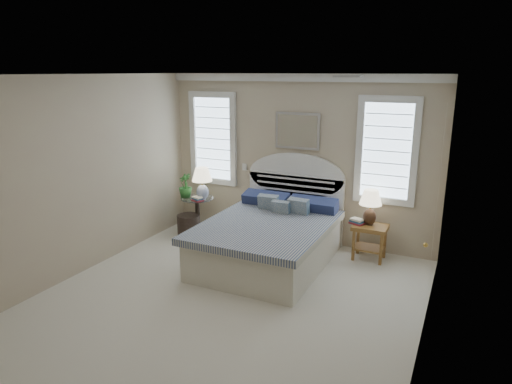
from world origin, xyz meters
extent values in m
cube|color=beige|center=(0.00, 0.00, 0.00)|extent=(4.50, 5.00, 0.01)
cube|color=white|center=(0.00, 0.00, 2.70)|extent=(4.50, 5.00, 0.01)
cube|color=tan|center=(0.00, 2.50, 1.35)|extent=(4.50, 0.02, 2.70)
cube|color=tan|center=(-2.25, 0.00, 1.35)|extent=(0.02, 5.00, 2.70)
cube|color=tan|center=(2.25, 0.00, 1.35)|extent=(0.02, 5.00, 2.70)
cube|color=silver|center=(0.00, 2.46, 2.64)|extent=(4.50, 0.08, 0.12)
cube|color=#B2B2B2|center=(1.20, 0.80, 2.68)|extent=(0.30, 0.20, 0.02)
cube|color=silver|center=(-0.95, 2.48, 1.15)|extent=(0.08, 0.01, 0.12)
cube|color=#C9E6FF|center=(-1.55, 2.48, 1.60)|extent=(0.90, 0.06, 1.60)
cube|color=#C9E6FF|center=(1.40, 2.48, 1.60)|extent=(0.90, 0.06, 1.60)
cube|color=silver|center=(0.00, 2.46, 1.82)|extent=(0.74, 0.04, 0.58)
cube|color=silver|center=(2.23, 1.20, 1.20)|extent=(0.02, 1.80, 2.40)
cube|color=silver|center=(0.00, 1.33, 0.28)|extent=(1.60, 2.10, 0.55)
cube|color=navy|center=(0.00, 1.28, 0.59)|extent=(1.72, 2.15, 0.10)
cube|color=white|center=(0.00, 2.44, 0.55)|extent=(1.62, 0.08, 1.10)
cube|color=navy|center=(-0.40, 2.16, 0.73)|extent=(0.75, 0.31, 0.23)
cube|color=navy|center=(0.40, 2.16, 0.73)|extent=(0.75, 0.31, 0.23)
cube|color=#37597B|center=(-0.25, 1.93, 0.71)|extent=(0.33, 0.20, 0.34)
cube|color=#37597B|center=(0.25, 1.93, 0.71)|extent=(0.33, 0.20, 0.34)
cube|color=#37597B|center=(0.00, 1.83, 0.69)|extent=(0.28, 0.14, 0.29)
cylinder|color=black|center=(-1.65, 2.05, 0.01)|extent=(0.32, 0.32, 0.03)
cylinder|color=black|center=(-1.65, 2.05, 0.30)|extent=(0.08, 0.08, 0.60)
cylinder|color=silver|center=(-1.65, 2.05, 0.62)|extent=(0.56, 0.56, 0.02)
cube|color=olive|center=(1.30, 2.15, 0.50)|extent=(0.50, 0.40, 0.06)
cube|color=olive|center=(1.30, 2.15, 0.18)|extent=(0.44, 0.34, 0.03)
cube|color=olive|center=(1.10, 2.00, 0.23)|extent=(0.04, 0.04, 0.47)
cube|color=olive|center=(1.10, 2.30, 0.23)|extent=(0.04, 0.04, 0.47)
cube|color=olive|center=(1.50, 2.00, 0.23)|extent=(0.04, 0.04, 0.47)
cube|color=olive|center=(1.50, 2.30, 0.23)|extent=(0.04, 0.04, 0.47)
cylinder|color=black|center=(-1.73, 1.88, 0.18)|extent=(0.40, 0.40, 0.35)
cylinder|color=silver|center=(-1.51, 2.00, 0.64)|extent=(0.14, 0.14, 0.03)
ellipsoid|color=silver|center=(-1.51, 2.00, 0.75)|extent=(0.25, 0.25, 0.26)
cylinder|color=gold|center=(-1.51, 2.00, 0.91)|extent=(0.03, 0.03, 0.09)
cylinder|color=black|center=(1.27, 2.19, 0.54)|extent=(0.14, 0.14, 0.03)
ellipsoid|color=black|center=(1.27, 2.19, 0.65)|extent=(0.26, 0.26, 0.25)
cylinder|color=gold|center=(1.27, 2.19, 0.80)|extent=(0.04, 0.04, 0.09)
imported|color=#2F7636|center=(-1.84, 1.99, 0.83)|extent=(0.29, 0.29, 0.41)
cube|color=maroon|center=(-1.53, 1.88, 0.64)|extent=(0.22, 0.19, 0.02)
cube|color=navy|center=(-1.53, 1.88, 0.67)|extent=(0.21, 0.17, 0.02)
cube|color=beige|center=(-1.53, 1.88, 0.69)|extent=(0.19, 0.16, 0.02)
cube|color=maroon|center=(1.10, 2.14, 0.54)|extent=(0.24, 0.21, 0.03)
cube|color=navy|center=(1.10, 2.14, 0.57)|extent=(0.23, 0.20, 0.03)
cube|color=beige|center=(1.10, 2.14, 0.60)|extent=(0.21, 0.19, 0.03)
camera|label=1|loc=(2.51, -4.33, 2.74)|focal=32.00mm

